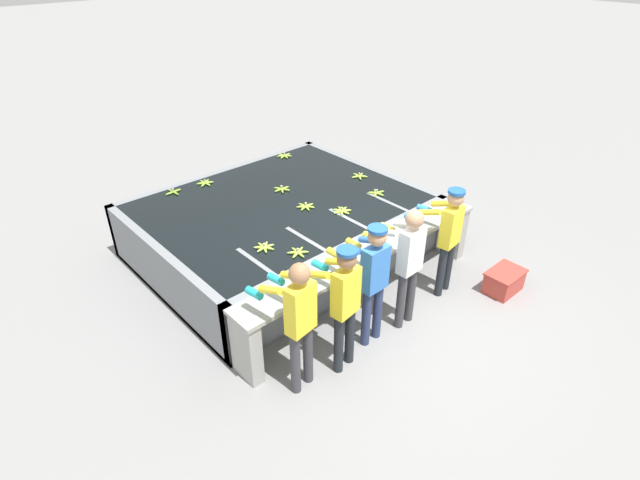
# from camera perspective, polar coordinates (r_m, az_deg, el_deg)

# --- Properties ---
(ground_plane) EXTENTS (80.00, 80.00, 0.00)m
(ground_plane) POSITION_cam_1_polar(r_m,az_deg,el_deg) (6.75, 6.54, -8.17)
(ground_plane) COLOR gray
(ground_plane) RESTS_ON ground
(wash_tank) EXTENTS (4.02, 3.23, 0.87)m
(wash_tank) POSITION_cam_1_polar(r_m,az_deg,el_deg) (7.74, -4.54, 1.49)
(wash_tank) COLOR gray
(wash_tank) RESTS_ON ground
(work_ledge) EXTENTS (4.02, 0.45, 0.87)m
(work_ledge) POSITION_cam_1_polar(r_m,az_deg,el_deg) (6.50, 5.39, -3.12)
(work_ledge) COLOR #9E9E99
(work_ledge) RESTS_ON ground
(worker_0) EXTENTS (0.47, 0.73, 1.62)m
(worker_0) POSITION_cam_1_polar(r_m,az_deg,el_deg) (5.14, -2.51, -8.68)
(worker_0) COLOR #38383D
(worker_0) RESTS_ON ground
(worker_1) EXTENTS (0.46, 0.73, 1.60)m
(worker_1) POSITION_cam_1_polar(r_m,az_deg,el_deg) (5.38, 2.65, -6.67)
(worker_1) COLOR #1E2328
(worker_1) RESTS_ON ground
(worker_2) EXTENTS (0.40, 0.71, 1.60)m
(worker_2) POSITION_cam_1_polar(r_m,az_deg,el_deg) (5.75, 5.99, -3.93)
(worker_2) COLOR navy
(worker_2) RESTS_ON ground
(worker_3) EXTENTS (0.42, 0.72, 1.64)m
(worker_3) POSITION_cam_1_polar(r_m,az_deg,el_deg) (6.07, 9.99, -2.04)
(worker_3) COLOR #38383D
(worker_3) RESTS_ON ground
(worker_4) EXTENTS (0.46, 0.73, 1.57)m
(worker_4) POSITION_cam_1_polar(r_m,az_deg,el_deg) (6.77, 14.39, 0.85)
(worker_4) COLOR #1E2328
(worker_4) RESTS_ON ground
(banana_bunch_floating_0) EXTENTS (0.28, 0.28, 0.08)m
(banana_bunch_floating_0) POSITION_cam_1_polar(r_m,az_deg,el_deg) (7.22, 2.53, 3.36)
(banana_bunch_floating_0) COLOR #9EC642
(banana_bunch_floating_0) RESTS_ON wash_tank
(banana_bunch_floating_1) EXTENTS (0.28, 0.27, 0.08)m
(banana_bunch_floating_1) POSITION_cam_1_polar(r_m,az_deg,el_deg) (7.78, 6.50, 5.37)
(banana_bunch_floating_1) COLOR #93BC3D
(banana_bunch_floating_1) RESTS_ON wash_tank
(banana_bunch_floating_2) EXTENTS (0.28, 0.28, 0.08)m
(banana_bunch_floating_2) POSITION_cam_1_polar(r_m,az_deg,el_deg) (8.09, -16.41, 5.30)
(banana_bunch_floating_2) COLOR #7FAD33
(banana_bunch_floating_2) RESTS_ON wash_tank
(banana_bunch_floating_3) EXTENTS (0.28, 0.26, 0.08)m
(banana_bunch_floating_3) POSITION_cam_1_polar(r_m,az_deg,el_deg) (7.88, -4.39, 5.83)
(banana_bunch_floating_3) COLOR #8CB738
(banana_bunch_floating_3) RESTS_ON wash_tank
(banana_bunch_floating_4) EXTENTS (0.28, 0.27, 0.08)m
(banana_bunch_floating_4) POSITION_cam_1_polar(r_m,az_deg,el_deg) (6.40, -6.38, -0.82)
(banana_bunch_floating_4) COLOR #9EC642
(banana_bunch_floating_4) RESTS_ON wash_tank
(banana_bunch_floating_5) EXTENTS (0.27, 0.28, 0.08)m
(banana_bunch_floating_5) POSITION_cam_1_polar(r_m,az_deg,el_deg) (9.15, -4.10, 9.60)
(banana_bunch_floating_5) COLOR #93BC3D
(banana_bunch_floating_5) RESTS_ON wash_tank
(banana_bunch_floating_6) EXTENTS (0.28, 0.26, 0.08)m
(banana_bunch_floating_6) POSITION_cam_1_polar(r_m,az_deg,el_deg) (8.33, 4.50, 7.30)
(banana_bunch_floating_6) COLOR #9EC642
(banana_bunch_floating_6) RESTS_ON wash_tank
(banana_bunch_floating_7) EXTENTS (0.27, 0.28, 0.08)m
(banana_bunch_floating_7) POSITION_cam_1_polar(r_m,az_deg,el_deg) (8.27, -13.00, 6.38)
(banana_bunch_floating_7) COLOR #8CB738
(banana_bunch_floating_7) RESTS_ON wash_tank
(banana_bunch_floating_8) EXTENTS (0.27, 0.28, 0.08)m
(banana_bunch_floating_8) POSITION_cam_1_polar(r_m,az_deg,el_deg) (6.27, -2.55, -1.42)
(banana_bunch_floating_8) COLOR #93BC3D
(banana_bunch_floating_8) RESTS_ON wash_tank
(banana_bunch_floating_9) EXTENTS (0.28, 0.28, 0.08)m
(banana_bunch_floating_9) POSITION_cam_1_polar(r_m,az_deg,el_deg) (7.34, -1.66, 3.87)
(banana_bunch_floating_9) COLOR #93BC3D
(banana_bunch_floating_9) RESTS_ON wash_tank
(knife_0) EXTENTS (0.30, 0.23, 0.02)m
(knife_0) POSITION_cam_1_polar(r_m,az_deg,el_deg) (5.64, -3.98, -5.75)
(knife_0) COLOR silver
(knife_0) RESTS_ON work_ledge
(knife_1) EXTENTS (0.34, 0.13, 0.02)m
(knife_1) POSITION_cam_1_polar(r_m,az_deg,el_deg) (5.91, 1.68, -3.71)
(knife_1) COLOR silver
(knife_1) RESTS_ON work_ledge
(crate) EXTENTS (0.55, 0.39, 0.32)m
(crate) POSITION_cam_1_polar(r_m,az_deg,el_deg) (7.44, 20.28, -4.41)
(crate) COLOR #B73D33
(crate) RESTS_ON ground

